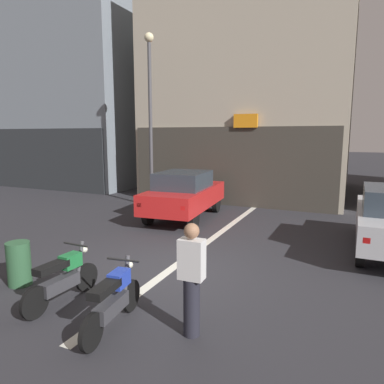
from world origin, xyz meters
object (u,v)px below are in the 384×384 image
car_red_crossing_near (184,193)px  trash_bin (19,264)px  person_by_motorcycles (192,279)px  car_grey_down_street (314,182)px  motorcycle_green_row_leftmost (63,278)px  street_lamp (150,103)px  motorcycle_blue_row_left_mid (113,299)px

car_red_crossing_near → trash_bin: 6.35m
person_by_motorcycles → car_red_crossing_near: bearing=116.2°
car_red_crossing_near → person_by_motorcycles: bearing=-63.8°
car_grey_down_street → motorcycle_green_row_leftmost: 12.02m
street_lamp → motorcycle_blue_row_left_mid: 9.89m
street_lamp → motorcycle_green_row_leftmost: (2.90, -7.89, -3.63)m
person_by_motorcycles → trash_bin: size_ratio=1.96×
motorcycle_blue_row_left_mid → trash_bin: size_ratio=1.96×
person_by_motorcycles → trash_bin: (-3.76, 0.23, -0.43)m
motorcycle_green_row_leftmost → trash_bin: 1.35m
person_by_motorcycles → trash_bin: 3.79m
street_lamp → car_grey_down_street: bearing=32.4°
street_lamp → trash_bin: street_lamp is taller
car_grey_down_street → trash_bin: (-4.32, -11.40, -0.46)m
car_red_crossing_near → trash_bin: bearing=-94.9°
street_lamp → trash_bin: size_ratio=7.89×
street_lamp → trash_bin: 8.63m
car_red_crossing_near → car_grey_down_street: 6.34m
person_by_motorcycles → motorcycle_green_row_leftmost: bearing=-179.9°
motorcycle_blue_row_left_mid → trash_bin: (-2.61, 0.53, -0.03)m
street_lamp → trash_bin: (1.56, -7.66, -3.66)m
motorcycle_green_row_leftmost → motorcycle_blue_row_left_mid: size_ratio=1.00×
car_grey_down_street → person_by_motorcycles: 11.64m
motorcycle_green_row_leftmost → trash_bin: motorcycle_green_row_leftmost is taller
motorcycle_blue_row_left_mid → person_by_motorcycles: 1.25m
motorcycle_blue_row_left_mid → person_by_motorcycles: person_by_motorcycles is taller
car_grey_down_street → street_lamp: 7.68m
car_red_crossing_near → motorcycle_green_row_leftmost: 6.60m
car_grey_down_street → car_red_crossing_near: bearing=-126.6°
car_red_crossing_near → person_by_motorcycles: person_by_motorcycles is taller
person_by_motorcycles → street_lamp: bearing=124.0°
trash_bin → car_grey_down_street: bearing=69.2°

